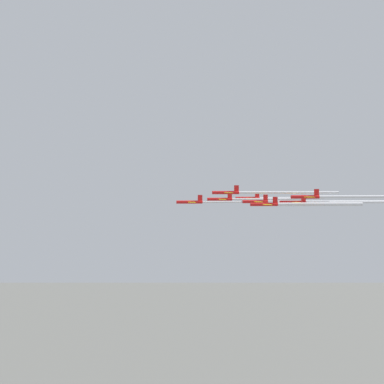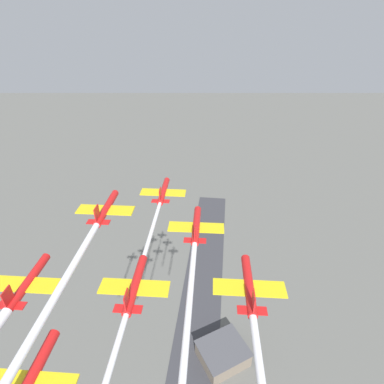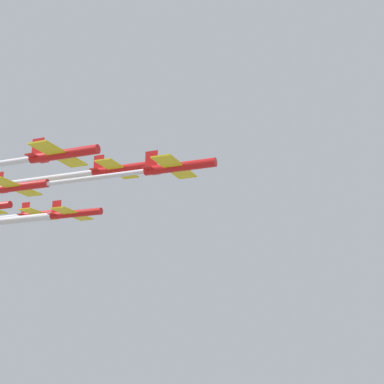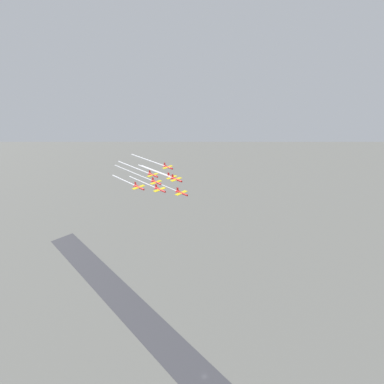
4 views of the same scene
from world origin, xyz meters
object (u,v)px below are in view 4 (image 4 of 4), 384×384
Objects in this scene: jet_3 at (172,177)px; jet_4 at (156,182)px; jet_7 at (153,175)px; jet_2 at (160,190)px; jet_6 at (168,167)px; jet_0 at (182,193)px; jet_5 at (139,187)px; jet_1 at (176,179)px.

jet_3 is 1.00× the size of jet_4.
jet_7 is (13.82, 7.73, -0.05)m from jet_4.
jet_6 reaches higher than jet_2.
jet_3 is at bearing -120.47° from jet_0.
jet_5 reaches higher than jet_2.
jet_2 is 1.00× the size of jet_4.
jet_4 is at bearing -0.00° from jet_3.
jet_6 is at bearing -120.47° from jet_3.
jet_2 is 1.00× the size of jet_6.
jet_4 reaches higher than jet_3.
jet_4 is at bearing -90.00° from jet_0.
jet_7 reaches higher than jet_3.
jet_1 is 1.00× the size of jet_4.
jet_7 reaches higher than jet_0.
jet_0 is at bearing 120.47° from jet_5.
jet_7 is at bearing -0.00° from jet_6.
jet_6 is at bearing -161.22° from jet_5.
jet_5 reaches higher than jet_0.
jet_3 is (27.69, -0.37, -1.41)m from jet_2.
jet_0 is 1.00× the size of jet_6.
jet_6 is (41.51, 7.37, 1.63)m from jet_2.
jet_7 is at bearing -90.00° from jet_1.
jet_3 is 1.00× the size of jet_5.
jet_5 is at bearing -59.53° from jet_2.
jet_2 is 1.00× the size of jet_7.
jet_2 reaches higher than jet_7.
jet_4 is 1.00× the size of jet_6.
jet_3 is 32.16m from jet_5.
jet_1 is 1.00× the size of jet_2.
jet_0 is 47.59m from jet_6.
jet_1 is at bearing 59.53° from jet_6.
jet_5 is at bearing 29.54° from jet_7.
jet_6 reaches higher than jet_0.
jet_1 reaches higher than jet_0.
jet_2 is at bearing 120.47° from jet_5.
jet_6 is (27.69, -0.37, 2.46)m from jet_4.
jet_6 is 1.00× the size of jet_7.
jet_7 is (27.64, 15.47, -0.88)m from jet_2.
jet_0 is 31.68m from jet_3.
jet_6 is at bearing -120.47° from jet_0.
jet_2 is 1.00× the size of jet_3.
jet_0 is at bearing 59.53° from jet_6.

